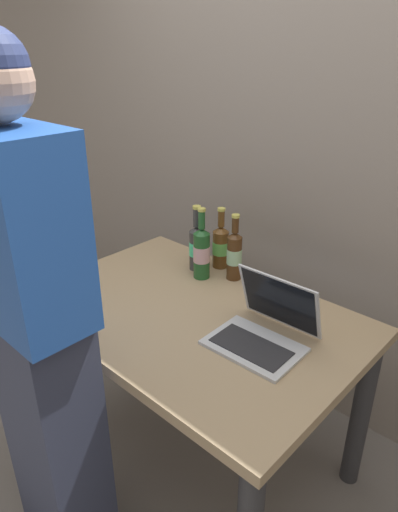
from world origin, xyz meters
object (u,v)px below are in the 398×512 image
at_px(beer_bottle_dark, 202,252).
at_px(person_figure, 39,341).
at_px(beer_bottle_green, 234,254).
at_px(beer_bottle_amber, 221,245).
at_px(beer_bottle_brown, 197,246).
at_px(laptop, 264,327).

relative_size(beer_bottle_dark, person_figure, 0.18).
xyz_separation_m(beer_bottle_green, beer_bottle_dark, (-0.11, -0.09, 0.01)).
height_order(beer_bottle_green, beer_bottle_amber, beer_bottle_green).
height_order(beer_bottle_brown, beer_bottle_green, beer_bottle_brown).
bearing_deg(beer_bottle_brown, beer_bottle_amber, 56.03).
bearing_deg(person_figure, beer_bottle_dark, 96.29).
bearing_deg(beer_bottle_brown, beer_bottle_dark, -32.62).
distance_m(beer_bottle_brown, beer_bottle_amber, 0.11).
xyz_separation_m(beer_bottle_brown, person_figure, (0.16, -0.87, 0.02)).
distance_m(beer_bottle_green, person_figure, 0.91).
distance_m(beer_bottle_brown, beer_bottle_green, 0.19).
relative_size(beer_bottle_brown, beer_bottle_dark, 0.94).
distance_m(beer_bottle_brown, person_figure, 0.89).
xyz_separation_m(beer_bottle_brown, beer_bottle_green, (0.18, 0.04, 0.00)).
height_order(laptop, person_figure, person_figure).
relative_size(beer_bottle_brown, beer_bottle_amber, 1.06).
height_order(beer_bottle_brown, beer_bottle_dark, beer_bottle_dark).
xyz_separation_m(laptop, beer_bottle_green, (-0.37, 0.29, 0.06)).
bearing_deg(laptop, beer_bottle_brown, 155.99).
bearing_deg(beer_bottle_brown, person_figure, -79.41).
relative_size(laptop, beer_bottle_brown, 1.07).
bearing_deg(beer_bottle_green, laptop, -37.90).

